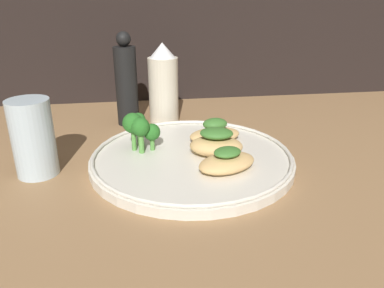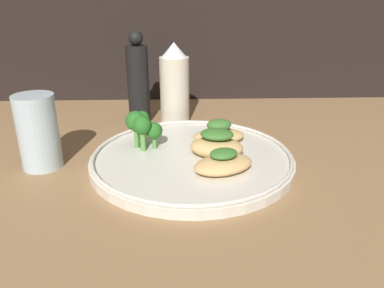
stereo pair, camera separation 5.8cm
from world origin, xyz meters
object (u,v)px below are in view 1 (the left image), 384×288
plate (192,158)px  drinking_glass (33,139)px  broccoli_bunch (140,127)px  sauce_bottle (163,85)px  pepper_grinder (126,83)px

plate → drinking_glass: bearing=-179.5°
plate → drinking_glass: (-23.33, -0.21, 4.74)cm
broccoli_bunch → sauce_bottle: (5.12, 17.50, 2.32)cm
sauce_bottle → pepper_grinder: size_ratio=0.88×
plate → broccoli_bunch: (-7.91, 3.52, 4.43)cm
plate → broccoli_bunch: 9.73cm
plate → drinking_glass: size_ratio=2.78×
pepper_grinder → drinking_glass: (-13.21, -21.24, -2.70)cm
drinking_glass → broccoli_bunch: bearing=13.6°
pepper_grinder → sauce_bottle: bearing=0.0°
broccoli_bunch → pepper_grinder: (-2.21, 17.50, 3.01)cm
plate → sauce_bottle: size_ratio=1.97×
sauce_bottle → drinking_glass: sauce_bottle is taller
sauce_bottle → plate: bearing=-82.4°
plate → sauce_bottle: sauce_bottle is taller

